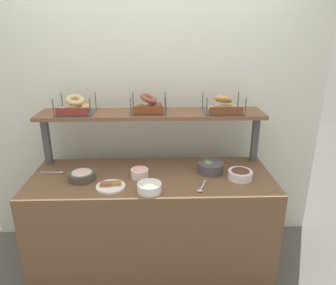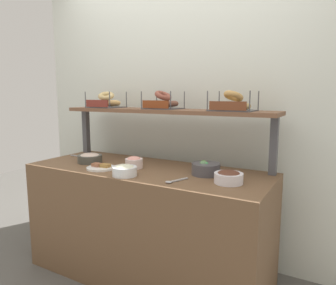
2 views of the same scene
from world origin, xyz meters
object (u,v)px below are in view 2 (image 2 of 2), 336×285
bowl_tuna_salad (90,158)px  serving_plate_white (101,167)px  bagel_basket_sesame (233,104)px  bowl_veggie_mix (206,168)px  bowl_lox_spread (134,162)px  bowl_scallion_spread (125,170)px  bagel_basket_cinnamon_raisin (163,103)px  bowl_chocolate_spread (229,177)px  bagel_basket_plain (106,102)px  serving_spoon_near_plate (80,156)px  serving_spoon_by_edge (173,181)px

bowl_tuna_salad → serving_plate_white: bowl_tuna_salad is taller
serving_plate_white → bagel_basket_sesame: size_ratio=0.68×
bowl_tuna_salad → bowl_veggie_mix: (0.97, 0.10, 0.01)m
bowl_lox_spread → bowl_scallion_spread: bowl_lox_spread is taller
bowl_veggie_mix → bagel_basket_cinnamon_raisin: bagel_basket_cinnamon_raisin is taller
serving_plate_white → bowl_lox_spread: bearing=36.6°
bowl_scallion_spread → bowl_tuna_salad: bearing=158.5°
bowl_scallion_spread → bagel_basket_cinnamon_raisin: 0.69m
bowl_tuna_salad → bowl_scallion_spread: bearing=-21.5°
bowl_veggie_mix → bowl_chocolate_spread: bearing=-30.7°
bagel_basket_plain → serving_spoon_near_plate: bearing=-128.1°
bowl_lox_spread → bowl_tuna_salad: (-0.42, -0.02, -0.01)m
bowl_chocolate_spread → bowl_tuna_salad: 1.17m
bowl_veggie_mix → bagel_basket_cinnamon_raisin: size_ratio=0.70×
bowl_veggie_mix → bowl_tuna_salad: bearing=-174.0°
bowl_tuna_salad → bowl_veggie_mix: 0.97m
bowl_lox_spread → serving_spoon_near_plate: bowl_lox_spread is taller
bowl_chocolate_spread → serving_spoon_by_edge: 0.34m
bowl_tuna_salad → serving_spoon_near_plate: size_ratio=1.07×
serving_plate_white → bagel_basket_cinnamon_raisin: size_ratio=0.74×
bagel_basket_sesame → bowl_lox_spread: bearing=-156.8°
bowl_lox_spread → bagel_basket_cinnamon_raisin: 0.54m
bagel_basket_cinnamon_raisin → serving_spoon_near_plate: bearing=-163.5°
bowl_chocolate_spread → bowl_lox_spread: bowl_lox_spread is taller
bowl_scallion_spread → bowl_veggie_mix: size_ratio=0.86×
bowl_chocolate_spread → bowl_scallion_spread: bowl_chocolate_spread is taller
bagel_basket_plain → bowl_lox_spread: bearing=-29.8°
bowl_chocolate_spread → bowl_veggie_mix: (-0.21, 0.12, 0.00)m
bagel_basket_plain → bagel_basket_sesame: 1.16m
bowl_tuna_salad → bagel_basket_cinnamon_raisin: bagel_basket_cinnamon_raisin is taller
bagel_basket_cinnamon_raisin → bowl_scallion_spread: bearing=-88.8°
bagel_basket_sesame → serving_spoon_near_plate: bearing=-172.1°
bowl_veggie_mix → serving_plate_white: (-0.74, -0.23, -0.03)m
bowl_scallion_spread → serving_spoon_near_plate: (-0.73, 0.32, -0.03)m
bowl_tuna_salad → serving_plate_white: 0.26m
serving_spoon_near_plate → serving_plate_white: bearing=-28.2°
bowl_veggie_mix → bagel_basket_plain: bearing=168.8°
bowl_lox_spread → bowl_veggie_mix: size_ratio=0.67×
serving_spoon_near_plate → bowl_veggie_mix: bearing=-0.8°
serving_spoon_near_plate → bagel_basket_cinnamon_raisin: size_ratio=0.65×
bowl_chocolate_spread → bagel_basket_plain: bearing=165.3°
serving_spoon_near_plate → bagel_basket_cinnamon_raisin: (0.72, 0.21, 0.47)m
serving_spoon_by_edge → bagel_basket_cinnamon_raisin: (-0.37, 0.50, 0.47)m
bowl_scallion_spread → bagel_basket_sesame: bearing=40.8°
serving_plate_white → serving_spoon_near_plate: 0.52m
bowl_scallion_spread → serving_plate_white: size_ratio=0.81×
bowl_scallion_spread → serving_spoon_by_edge: bearing=4.1°
serving_spoon_near_plate → bagel_basket_sesame: size_ratio=0.60×
serving_plate_white → serving_spoon_by_edge: bearing=-4.1°
bowl_scallion_spread → serving_spoon_near_plate: size_ratio=0.92×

